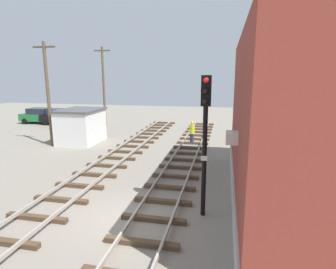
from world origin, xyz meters
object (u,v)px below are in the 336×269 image
object	(u,v)px
brick_building	(306,123)
utility_pole_near	(48,93)
control_hut	(81,126)
utility_pole_far	(104,85)
track_worker_foreground	(192,133)
parked_car_red	(75,120)
parked_car_black	(60,116)
signal_mast	(205,131)
parked_car_green	(40,116)

from	to	relation	value
brick_building	utility_pole_near	xyz separation A→B (m)	(-16.47, 6.82, 0.62)
control_hut	utility_pole_far	bearing A→B (deg)	100.42
utility_pole_far	track_worker_foreground	distance (m)	12.78
parked_car_red	utility_pole_near	bearing A→B (deg)	-74.27
parked_car_black	track_worker_foreground	distance (m)	16.86
signal_mast	brick_building	bearing A→B (deg)	26.46
control_hut	parked_car_red	world-z (taller)	control_hut
parked_car_black	track_worker_foreground	xyz separation A→B (m)	(15.65, -6.27, 0.03)
utility_pole_near	parked_car_red	bearing A→B (deg)	105.73
parked_car_green	track_worker_foreground	size ratio (longest dim) A/B	2.25
signal_mast	track_worker_foreground	distance (m)	11.89
parked_car_red	parked_car_green	world-z (taller)	same
brick_building	track_worker_foreground	world-z (taller)	brick_building
parked_car_black	utility_pole_near	xyz separation A→B (m)	(4.96, -8.96, 3.21)
control_hut	parked_car_red	bearing A→B (deg)	124.30
parked_car_green	control_hut	bearing A→B (deg)	-39.10
brick_building	parked_car_green	world-z (taller)	brick_building
signal_mast	utility_pole_far	distance (m)	21.85
parked_car_black	control_hut	bearing A→B (deg)	-48.33
control_hut	parked_car_black	distance (m)	10.10
control_hut	parked_car_black	xyz separation A→B (m)	(-6.71, 7.54, -0.49)
parked_car_red	track_worker_foreground	bearing A→B (deg)	-18.03
parked_car_red	parked_car_green	size ratio (longest dim) A/B	1.00
control_hut	parked_car_black	size ratio (longest dim) A/B	0.90
signal_mast	parked_car_green	xyz separation A→B (m)	(-20.22, 17.90, -2.48)
utility_pole_near	brick_building	bearing A→B (deg)	-22.51
parked_car_black	utility_pole_near	world-z (taller)	utility_pole_near
parked_car_red	utility_pole_near	size ratio (longest dim) A/B	0.54
signal_mast	utility_pole_far	size ratio (longest dim) A/B	0.64
utility_pole_far	track_worker_foreground	bearing A→B (deg)	-32.47
parked_car_red	brick_building	bearing A→B (deg)	-36.53
parked_car_green	track_worker_foreground	distance (m)	19.48
parked_car_green	utility_pole_near	world-z (taller)	utility_pole_near
signal_mast	parked_car_red	distance (m)	21.38
track_worker_foreground	utility_pole_far	bearing A→B (deg)	147.53
utility_pole_near	utility_pole_far	distance (m)	9.31
control_hut	track_worker_foreground	size ratio (longest dim) A/B	2.03
brick_building	parked_car_black	bearing A→B (deg)	143.62
signal_mast	parked_car_red	size ratio (longest dim) A/B	1.28
signal_mast	utility_pole_near	size ratio (longest dim) A/B	0.69
utility_pole_far	utility_pole_near	bearing A→B (deg)	-91.85
brick_building	utility_pole_far	size ratio (longest dim) A/B	1.53
control_hut	utility_pole_near	xyz separation A→B (m)	(-1.75, -1.42, 2.72)
utility_pole_far	track_worker_foreground	size ratio (longest dim) A/B	4.47
parked_car_black	utility_pole_far	bearing A→B (deg)	3.69
signal_mast	utility_pole_near	xyz separation A→B (m)	(-12.51, 8.79, 0.73)
parked_car_black	utility_pole_near	size ratio (longest dim) A/B	0.54
parked_car_red	track_worker_foreground	world-z (taller)	track_worker_foreground
track_worker_foreground	brick_building	bearing A→B (deg)	-58.71
utility_pole_near	parked_car_green	bearing A→B (deg)	130.25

